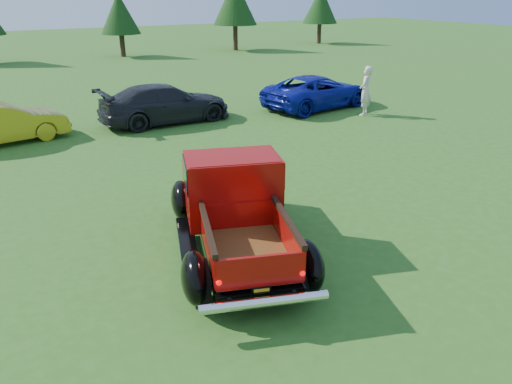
# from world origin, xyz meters

# --- Properties ---
(ground) EXTENTS (120.00, 120.00, 0.00)m
(ground) POSITION_xyz_m (0.00, 0.00, 0.00)
(ground) COLOR #2B5B1A
(ground) RESTS_ON ground
(tree_mid_right) EXTENTS (2.82, 2.82, 4.40)m
(tree_mid_right) POSITION_xyz_m (6.00, 30.00, 2.97)
(tree_mid_right) COLOR #332114
(tree_mid_right) RESTS_ON ground
(tree_east) EXTENTS (3.46, 3.46, 5.40)m
(tree_east) POSITION_xyz_m (15.00, 29.50, 3.66)
(tree_east) COLOR #332114
(tree_east) RESTS_ON ground
(tree_far_east) EXTENTS (3.07, 3.07, 4.80)m
(tree_far_east) POSITION_xyz_m (24.00, 30.50, 3.25)
(tree_far_east) COLOR #332114
(tree_far_east) RESTS_ON ground
(pickup_truck) EXTENTS (3.45, 5.17, 1.80)m
(pickup_truck) POSITION_xyz_m (-0.20, 0.33, 0.86)
(pickup_truck) COLOR black
(pickup_truck) RESTS_ON ground
(show_car_yellow) EXTENTS (4.13, 2.02, 1.30)m
(show_car_yellow) POSITION_xyz_m (-3.50, 10.06, 0.65)
(show_car_yellow) COLOR #B29F17
(show_car_yellow) RESTS_ON ground
(show_car_grey) EXTENTS (4.93, 2.18, 1.41)m
(show_car_grey) POSITION_xyz_m (1.99, 10.05, 0.70)
(show_car_grey) COLOR black
(show_car_grey) RESTS_ON ground
(show_car_blue) EXTENTS (5.13, 2.99, 1.34)m
(show_car_blue) POSITION_xyz_m (8.30, 9.26, 0.67)
(show_car_blue) COLOR #0C148A
(show_car_blue) RESTS_ON ground
(spectator) EXTENTS (0.83, 0.78, 1.90)m
(spectator) POSITION_xyz_m (9.17, 7.30, 0.95)
(spectator) COLOR beige
(spectator) RESTS_ON ground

